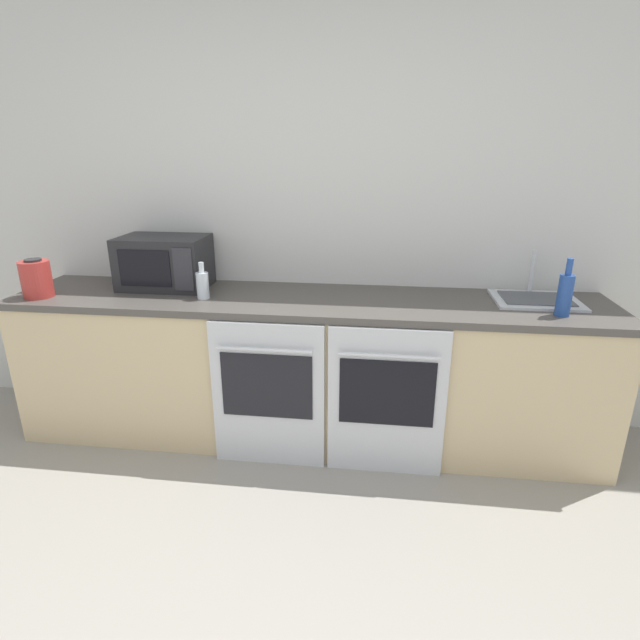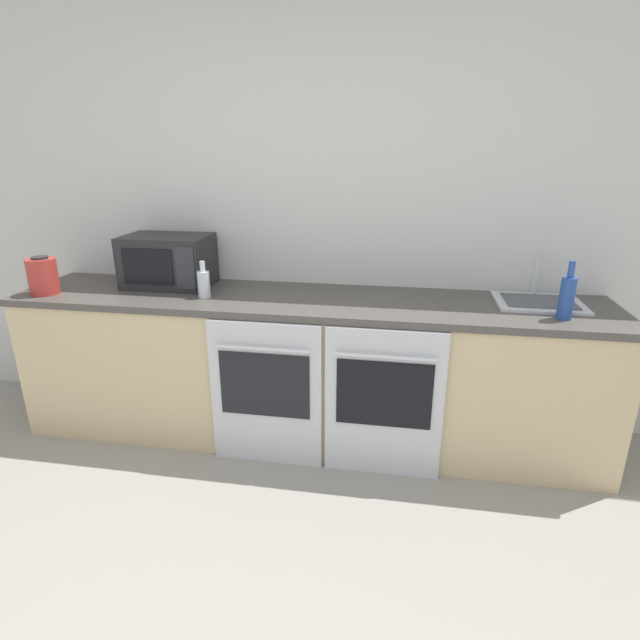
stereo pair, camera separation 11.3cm
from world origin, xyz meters
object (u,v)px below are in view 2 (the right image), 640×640
object	(u,v)px
oven_left	(266,394)
oven_right	(384,403)
microwave	(168,261)
bottle_blue	(567,297)
sink	(539,301)
kettle	(43,276)
bottle_clear	(204,283)

from	to	relation	value
oven_left	oven_right	distance (m)	0.64
oven_left	microwave	size ratio (longest dim) A/B	1.63
bottle_blue	sink	distance (m)	0.27
oven_right	kettle	bearing A→B (deg)	175.28
bottle_clear	microwave	bearing A→B (deg)	145.96
oven_left	bottle_blue	xyz separation A→B (m)	(1.50, 0.19, 0.57)
bottle_clear	kettle	bearing A→B (deg)	-174.93
oven_right	bottle_clear	bearing A→B (deg)	166.65
bottle_blue	kettle	distance (m)	2.87
oven_left	microwave	bearing A→B (deg)	147.61
bottle_blue	sink	world-z (taller)	bottle_blue
kettle	oven_right	bearing A→B (deg)	-4.72
oven_left	microwave	xyz separation A→B (m)	(-0.72, 0.46, 0.61)
oven_right	kettle	world-z (taller)	kettle
bottle_clear	sink	bearing A→B (deg)	5.59
microwave	bottle_clear	xyz separation A→B (m)	(0.31, -0.21, -0.07)
oven_right	microwave	distance (m)	1.56
bottle_blue	sink	bearing A→B (deg)	104.13
oven_right	sink	size ratio (longest dim) A/B	1.83
bottle_blue	kettle	bearing A→B (deg)	-179.59
oven_right	kettle	distance (m)	2.08
bottle_blue	sink	xyz separation A→B (m)	(-0.06, 0.25, -0.10)
bottle_clear	oven_right	bearing A→B (deg)	-13.35
bottle_blue	oven_left	bearing A→B (deg)	-172.96
microwave	bottle_blue	bearing A→B (deg)	-6.95
oven_right	kettle	size ratio (longest dim) A/B	3.81
oven_left	oven_right	bearing A→B (deg)	0.00
bottle_clear	bottle_blue	size ratio (longest dim) A/B	0.71
oven_left	bottle_blue	bearing A→B (deg)	7.04
bottle_clear	kettle	world-z (taller)	kettle
microwave	bottle_clear	size ratio (longest dim) A/B	2.46
oven_left	sink	distance (m)	1.58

